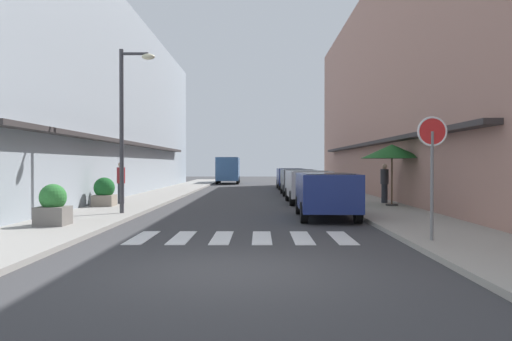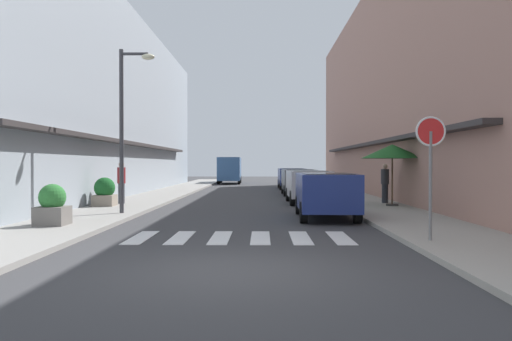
{
  "view_description": "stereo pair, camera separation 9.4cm",
  "coord_description": "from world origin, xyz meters",
  "px_view_note": "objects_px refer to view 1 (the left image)",
  "views": [
    {
      "loc": [
        0.42,
        -8.34,
        1.76
      ],
      "look_at": [
        0.29,
        10.62,
        1.52
      ],
      "focal_mm": 35.69,
      "sensor_mm": 36.0,
      "label": 1
    },
    {
      "loc": [
        0.52,
        -8.34,
        1.76
      ],
      "look_at": [
        0.29,
        10.62,
        1.52
      ],
      "focal_mm": 35.69,
      "sensor_mm": 36.0,
      "label": 2
    }
  ],
  "objects_px": {
    "street_lamp": "(127,113)",
    "parked_car_far": "(297,179)",
    "parked_car_distant": "(290,176)",
    "pedestrian_walking_near": "(121,182)",
    "round_street_sign": "(432,145)",
    "pedestrian_walking_far": "(385,182)",
    "parked_car_near": "(326,190)",
    "planter_midblock": "(104,192)",
    "cafe_umbrella": "(392,152)",
    "delivery_van": "(228,168)",
    "parked_car_mid": "(308,183)",
    "planter_corner": "(53,206)"
  },
  "relations": [
    {
      "from": "parked_car_mid",
      "to": "cafe_umbrella",
      "type": "relative_size",
      "value": 1.64
    },
    {
      "from": "planter_corner",
      "to": "parked_car_distant",
      "type": "bearing_deg",
      "value": 70.72
    },
    {
      "from": "street_lamp",
      "to": "parked_car_far",
      "type": "bearing_deg",
      "value": 61.01
    },
    {
      "from": "parked_car_distant",
      "to": "street_lamp",
      "type": "relative_size",
      "value": 0.72
    },
    {
      "from": "parked_car_near",
      "to": "street_lamp",
      "type": "xyz_separation_m",
      "value": [
        -6.58,
        0.55,
        2.53
      ]
    },
    {
      "from": "parked_car_near",
      "to": "round_street_sign",
      "type": "xyz_separation_m",
      "value": [
        1.56,
        -5.46,
        1.24
      ]
    },
    {
      "from": "round_street_sign",
      "to": "pedestrian_walking_far",
      "type": "distance_m",
      "value": 10.73
    },
    {
      "from": "cafe_umbrella",
      "to": "parked_car_far",
      "type": "bearing_deg",
      "value": 109.33
    },
    {
      "from": "parked_car_near",
      "to": "delivery_van",
      "type": "height_order",
      "value": "delivery_van"
    },
    {
      "from": "parked_car_far",
      "to": "round_street_sign",
      "type": "xyz_separation_m",
      "value": [
        1.56,
        -17.88,
        1.24
      ]
    },
    {
      "from": "parked_car_mid",
      "to": "delivery_van",
      "type": "bearing_deg",
      "value": 102.2
    },
    {
      "from": "round_street_sign",
      "to": "pedestrian_walking_near",
      "type": "relative_size",
      "value": 1.54
    },
    {
      "from": "round_street_sign",
      "to": "street_lamp",
      "type": "height_order",
      "value": "street_lamp"
    },
    {
      "from": "cafe_umbrella",
      "to": "delivery_van",
      "type": "bearing_deg",
      "value": 107.43
    },
    {
      "from": "street_lamp",
      "to": "planter_midblock",
      "type": "height_order",
      "value": "street_lamp"
    },
    {
      "from": "parked_car_mid",
      "to": "round_street_sign",
      "type": "relative_size",
      "value": 1.49
    },
    {
      "from": "parked_car_mid",
      "to": "delivery_van",
      "type": "distance_m",
      "value": 23.6
    },
    {
      "from": "parked_car_mid",
      "to": "pedestrian_walking_far",
      "type": "distance_m",
      "value": 3.35
    },
    {
      "from": "round_street_sign",
      "to": "pedestrian_walking_far",
      "type": "bearing_deg",
      "value": 81.53
    },
    {
      "from": "delivery_van",
      "to": "parked_car_mid",
      "type": "bearing_deg",
      "value": -77.8
    },
    {
      "from": "parked_car_near",
      "to": "parked_car_far",
      "type": "bearing_deg",
      "value": 90.0
    },
    {
      "from": "parked_car_far",
      "to": "street_lamp",
      "type": "relative_size",
      "value": 0.75
    },
    {
      "from": "delivery_van",
      "to": "planter_corner",
      "type": "xyz_separation_m",
      "value": [
        -2.71,
        -32.17,
        -0.77
      ]
    },
    {
      "from": "delivery_van",
      "to": "parked_car_far",
      "type": "bearing_deg",
      "value": -73.58
    },
    {
      "from": "round_street_sign",
      "to": "planter_midblock",
      "type": "xyz_separation_m",
      "value": [
        -9.79,
        8.88,
        -1.5
      ]
    },
    {
      "from": "parked_car_near",
      "to": "planter_corner",
      "type": "relative_size",
      "value": 3.8
    },
    {
      "from": "parked_car_mid",
      "to": "pedestrian_walking_near",
      "type": "bearing_deg",
      "value": -168.2
    },
    {
      "from": "pedestrian_walking_near",
      "to": "cafe_umbrella",
      "type": "bearing_deg",
      "value": 33.86
    },
    {
      "from": "planter_corner",
      "to": "parked_car_near",
      "type": "bearing_deg",
      "value": 20.19
    },
    {
      "from": "parked_car_far",
      "to": "cafe_umbrella",
      "type": "xyz_separation_m",
      "value": [
        3.07,
        -8.75,
        1.33
      ]
    },
    {
      "from": "parked_car_distant",
      "to": "round_street_sign",
      "type": "distance_m",
      "value": 24.71
    },
    {
      "from": "planter_corner",
      "to": "planter_midblock",
      "type": "xyz_separation_m",
      "value": [
        -0.54,
        6.25,
        0.02
      ]
    },
    {
      "from": "pedestrian_walking_near",
      "to": "delivery_van",
      "type": "bearing_deg",
      "value": 122.11
    },
    {
      "from": "parked_car_far",
      "to": "street_lamp",
      "type": "xyz_separation_m",
      "value": [
        -6.58,
        -11.87,
        2.53
      ]
    },
    {
      "from": "planter_midblock",
      "to": "parked_car_distant",
      "type": "bearing_deg",
      "value": 62.4
    },
    {
      "from": "parked_car_distant",
      "to": "street_lamp",
      "type": "height_order",
      "value": "street_lamp"
    },
    {
      "from": "parked_car_far",
      "to": "pedestrian_walking_near",
      "type": "bearing_deg",
      "value": -135.4
    },
    {
      "from": "parked_car_mid",
      "to": "planter_corner",
      "type": "height_order",
      "value": "parked_car_mid"
    },
    {
      "from": "planter_corner",
      "to": "pedestrian_walking_far",
      "type": "relative_size",
      "value": 0.67
    },
    {
      "from": "round_street_sign",
      "to": "planter_midblock",
      "type": "relative_size",
      "value": 2.38
    },
    {
      "from": "street_lamp",
      "to": "cafe_umbrella",
      "type": "height_order",
      "value": "street_lamp"
    },
    {
      "from": "parked_car_near",
      "to": "parked_car_mid",
      "type": "height_order",
      "value": "same"
    },
    {
      "from": "parked_car_distant",
      "to": "delivery_van",
      "type": "relative_size",
      "value": 0.72
    },
    {
      "from": "cafe_umbrella",
      "to": "planter_corner",
      "type": "height_order",
      "value": "cafe_umbrella"
    },
    {
      "from": "parked_car_mid",
      "to": "planter_midblock",
      "type": "bearing_deg",
      "value": -160.85
    },
    {
      "from": "cafe_umbrella",
      "to": "pedestrian_walking_near",
      "type": "xyz_separation_m",
      "value": [
        -10.97,
        0.96,
        -1.22
      ]
    },
    {
      "from": "parked_car_distant",
      "to": "pedestrian_walking_near",
      "type": "bearing_deg",
      "value": -118.53
    },
    {
      "from": "cafe_umbrella",
      "to": "pedestrian_walking_far",
      "type": "xyz_separation_m",
      "value": [
        0.06,
        1.42,
        -1.27
      ]
    },
    {
      "from": "parked_car_far",
      "to": "planter_midblock",
      "type": "relative_size",
      "value": 3.67
    },
    {
      "from": "parked_car_distant",
      "to": "cafe_umbrella",
      "type": "distance_m",
      "value": 15.85
    }
  ]
}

